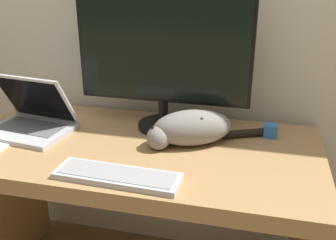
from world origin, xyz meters
name	(u,v)px	position (x,y,z in m)	size (l,w,h in m)	color
desk	(139,181)	(0.00, 0.34, 0.58)	(1.38, 0.69, 0.73)	#A37A4C
monitor	(163,59)	(0.05, 0.53, 1.03)	(0.70, 0.21, 0.54)	black
laptop	(31,120)	(-0.46, 0.36, 0.78)	(0.36, 0.29, 0.24)	#B7B7BC
external_keyboard	(117,176)	(0.01, 0.09, 0.75)	(0.42, 0.14, 0.02)	#BCBCC1
cat	(191,128)	(0.20, 0.40, 0.80)	(0.44, 0.29, 0.14)	gray
small_toy	(270,131)	(0.49, 0.54, 0.76)	(0.05, 0.05, 0.05)	#2D6BB7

